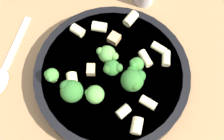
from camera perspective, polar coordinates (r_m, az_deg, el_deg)
ground_plane at (r=0.57m, az=-0.00°, el=-1.84°), size 2.00×2.00×0.00m
pasta_bowl at (r=0.55m, az=-0.00°, el=-1.03°), size 0.27×0.27×0.04m
broccoli_floret_0 at (r=0.52m, az=0.14°, el=0.18°), size 0.03×0.03×0.03m
broccoli_floret_1 at (r=0.52m, az=4.43°, el=1.03°), size 0.02×0.02×0.03m
broccoli_floret_2 at (r=0.53m, az=-0.87°, el=2.90°), size 0.04×0.03×0.03m
broccoli_floret_3 at (r=0.52m, az=-11.02°, el=-0.98°), size 0.02×0.02×0.03m
broccoli_floret_4 at (r=0.51m, az=3.90°, el=-1.78°), size 0.04×0.04×0.04m
broccoli_floret_5 at (r=0.50m, az=-7.57°, el=-3.70°), size 0.04×0.04×0.04m
broccoli_floret_6 at (r=0.50m, az=-3.19°, el=-4.54°), size 0.03×0.03×0.03m
rigatoni_0 at (r=0.54m, az=6.13°, el=2.14°), size 0.03×0.03×0.01m
rigatoni_1 at (r=0.50m, az=4.56°, el=-10.14°), size 0.02×0.03×0.02m
rigatoni_2 at (r=0.51m, az=6.65°, el=-5.94°), size 0.03×0.02×0.01m
rigatoni_3 at (r=0.58m, az=3.45°, el=9.35°), size 0.03×0.03×0.02m
rigatoni_4 at (r=0.51m, az=2.09°, el=-7.57°), size 0.03×0.03×0.02m
rigatoni_5 at (r=0.55m, az=9.86°, el=2.14°), size 0.02×0.03×0.01m
rigatoni_6 at (r=0.53m, az=-7.30°, el=-1.86°), size 0.03×0.03×0.02m
rigatoni_7 at (r=0.56m, az=8.58°, el=3.99°), size 0.03×0.02×0.01m
rigatoni_8 at (r=0.57m, az=-2.33°, el=7.90°), size 0.03×0.02×0.02m
rigatoni_9 at (r=0.57m, az=-6.30°, el=7.22°), size 0.03×0.02×0.02m
chicken_chunk_0 at (r=0.53m, az=-3.87°, el=0.06°), size 0.02×0.02×0.01m
chicken_chunk_1 at (r=0.56m, az=0.40°, el=5.81°), size 0.02×0.02×0.01m
spoon at (r=0.61m, az=-19.34°, el=-0.27°), size 0.04×0.17×0.01m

